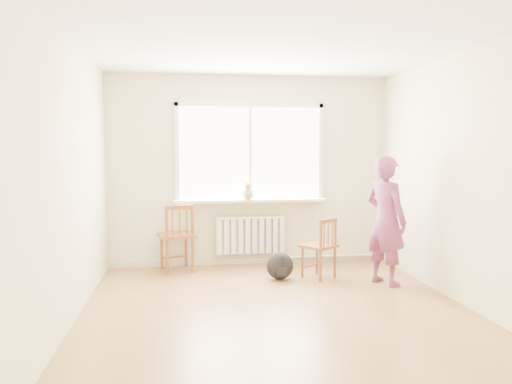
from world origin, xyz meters
name	(u,v)px	position (x,y,z in m)	size (l,w,h in m)	color
floor	(279,314)	(0.00, 0.00, 0.00)	(4.50, 4.50, 0.00)	#9A673F
ceiling	(280,41)	(0.00, 0.00, 2.70)	(4.50, 4.50, 0.00)	white
back_wall	(250,171)	(0.00, 2.25, 1.35)	(4.00, 0.01, 2.70)	beige
window	(250,149)	(0.00, 2.22, 1.66)	(2.12, 0.05, 1.42)	white
windowsill	(251,201)	(0.00, 2.14, 0.93)	(2.15, 0.22, 0.04)	white
radiator	(251,234)	(0.00, 2.16, 0.44)	(1.00, 0.12, 0.55)	white
heating_pipe	(334,256)	(1.25, 2.19, 0.08)	(0.04, 0.04, 1.40)	silver
baseboard	(250,261)	(0.00, 2.23, 0.04)	(4.00, 0.03, 0.08)	beige
chair_left	(178,238)	(-1.03, 1.90, 0.47)	(0.55, 0.53, 0.92)	brown
chair_right	(321,248)	(0.80, 1.28, 0.40)	(0.53, 0.53, 0.79)	brown
person	(386,221)	(1.50, 0.91, 0.79)	(0.58, 0.38, 1.58)	#B63C61
cat	(248,192)	(-0.06, 2.05, 1.07)	(0.20, 0.43, 0.29)	beige
backpack	(280,266)	(0.26, 1.30, 0.17)	(0.35, 0.26, 0.35)	black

